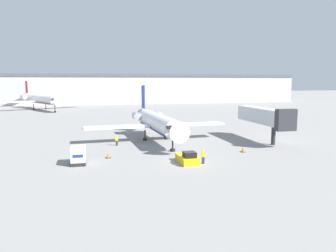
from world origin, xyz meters
The scene contains 11 objects.
ground_plane centered at (0.00, 0.00, 0.00)m, with size 600.00×600.00×0.00m, color gray.
terminal_building centered at (0.00, 120.00, 6.99)m, with size 180.00×16.80×13.92m.
airplane_main centered at (-0.66, 16.93, 3.36)m, with size 25.19×25.34×9.79m.
pushback_tug centered at (-0.05, 0.16, 0.58)m, with size 2.15×4.25×1.62m.
luggage_cart centered at (-13.66, 2.75, 1.12)m, with size 1.78×2.85×2.23m.
worker_near_tug centered at (1.75, -0.74, 0.98)m, with size 0.40×0.26×1.85m.
worker_by_wing centered at (-7.96, 13.91, 0.84)m, with size 0.40×0.24×1.62m.
traffic_cone_left centered at (-9.83, 5.30, 0.33)m, with size 0.68×0.68×0.70m.
traffic_cone_right centered at (9.83, 4.47, 0.37)m, with size 0.67×0.67×0.77m.
airplane_parked_far_left centered at (-29.95, 90.58, 4.00)m, with size 31.90×33.53×10.85m.
jet_bridge centered at (17.26, 11.57, 4.46)m, with size 3.20×14.59×6.19m.
Camera 1 is at (-12.03, -39.18, 10.35)m, focal length 35.00 mm.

